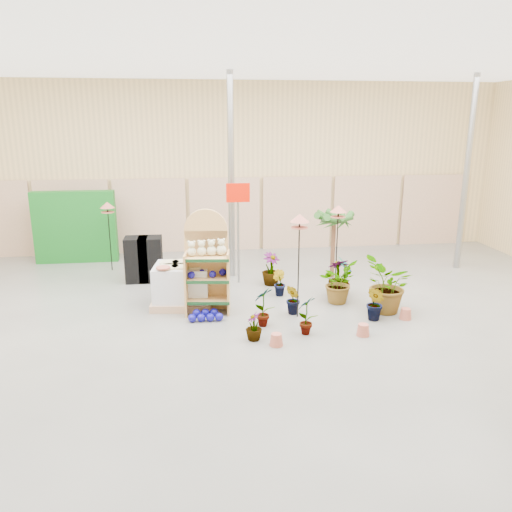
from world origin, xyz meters
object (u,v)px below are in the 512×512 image
at_px(pallet_stack, 182,285).
at_px(bird_table_front, 300,222).
at_px(potted_plant_2, 338,282).
at_px(display_shelf, 207,266).

xyz_separation_m(pallet_stack, bird_table_front, (2.09, -0.87, 1.36)).
relative_size(bird_table_front, potted_plant_2, 2.30).
bearing_deg(display_shelf, pallet_stack, 150.89).
bearing_deg(display_shelf, bird_table_front, -11.62).
bearing_deg(bird_table_front, pallet_stack, 157.36).
bearing_deg(pallet_stack, potted_plant_2, 2.38).
distance_m(display_shelf, potted_plant_2, 2.59).
xyz_separation_m(pallet_stack, potted_plant_2, (3.02, -0.22, 0.01)).
height_order(bird_table_front, potted_plant_2, bird_table_front).
relative_size(display_shelf, bird_table_front, 1.01).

